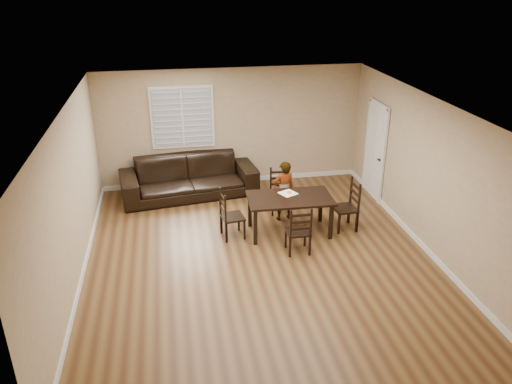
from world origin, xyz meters
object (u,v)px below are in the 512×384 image
dining_table (290,201)px  chair_far (300,234)px  chair_right (351,207)px  donut (289,192)px  chair_near (280,191)px  sofa (189,177)px  child (284,191)px  chair_left (226,217)px

dining_table → chair_far: (-0.02, -0.83, -0.24)m
chair_far → chair_right: (1.23, 0.81, 0.04)m
dining_table → donut: bearing=83.7°
chair_far → chair_near: bearing=-91.4°
sofa → child: bearing=-48.1°
chair_far → chair_right: size_ratio=0.92×
chair_right → sofa: bearing=-128.5°
child → donut: bearing=80.6°
chair_left → chair_right: 2.42m
chair_near → chair_right: chair_right is taller
chair_near → sofa: size_ratio=0.32×
chair_far → chair_left: (-1.18, 0.85, 0.02)m
chair_left → chair_far: bearing=-133.9°
dining_table → chair_left: size_ratio=1.68×
donut → child: bearing=91.1°
chair_right → child: child is taller
chair_left → child: size_ratio=0.77×
dining_table → chair_far: 0.87m
donut → sofa: bearing=133.1°
chair_left → child: 1.36m
chair_near → donut: bearing=-86.1°
chair_left → child: (1.22, 0.56, 0.19)m
chair_near → chair_right: bearing=-36.7°
chair_far → chair_right: chair_right is taller
sofa → dining_table: bearing=-57.4°
chair_right → donut: bearing=-102.8°
child → chair_left: bearing=14.1°
dining_table → sofa: 2.77m
chair_right → child: (-1.19, 0.60, 0.17)m
child → chair_right: bearing=142.8°
dining_table → donut: (0.03, 0.18, 0.11)m
chair_near → child: size_ratio=0.75×
dining_table → donut: 0.21m
dining_table → child: child is taller
dining_table → chair_left: 1.22m
chair_left → sofa: (-0.58, 2.09, -0.00)m
dining_table → chair_near: chair_near is taller
child → donut: (0.01, -0.40, 0.14)m
chair_right → donut: chair_right is taller
dining_table → chair_right: size_ratio=1.61×
dining_table → child: bearing=90.0°
chair_far → donut: size_ratio=10.03×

